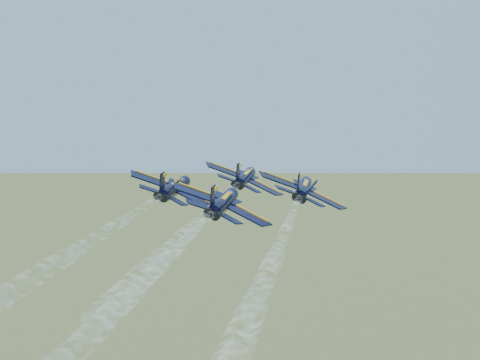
% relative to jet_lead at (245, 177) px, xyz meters
% --- Properties ---
extents(jet_lead, '(13.02, 17.73, 5.72)m').
position_rel_jet_lead_xyz_m(jet_lead, '(0.00, 0.00, 0.00)').
color(jet_lead, black).
extents(jet_left, '(13.02, 17.73, 5.72)m').
position_rel_jet_lead_xyz_m(jet_left, '(-7.96, -14.32, 0.00)').
color(jet_left, black).
extents(jet_right, '(13.02, 17.73, 5.72)m').
position_rel_jet_lead_xyz_m(jet_right, '(10.87, -11.80, 0.00)').
color(jet_right, black).
extents(jet_slot, '(13.02, 17.73, 5.72)m').
position_rel_jet_lead_xyz_m(jet_slot, '(2.13, -26.63, 0.00)').
color(jet_slot, black).
extents(smoke_trail_lead, '(5.00, 65.13, 2.86)m').
position_rel_jet_lead_xyz_m(smoke_trail_lead, '(2.29, -50.05, 0.04)').
color(smoke_trail_lead, white).
extents(smoke_trail_left, '(5.00, 65.13, 2.86)m').
position_rel_jet_lead_xyz_m(smoke_trail_left, '(-5.67, -64.37, 0.04)').
color(smoke_trail_left, white).
extents(smoke_trail_right, '(5.00, 65.13, 2.86)m').
position_rel_jet_lead_xyz_m(smoke_trail_right, '(13.16, -61.85, 0.04)').
color(smoke_trail_right, white).
extents(smoke_trail_slot, '(5.00, 65.13, 2.86)m').
position_rel_jet_lead_xyz_m(smoke_trail_slot, '(4.42, -76.68, 0.04)').
color(smoke_trail_slot, white).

